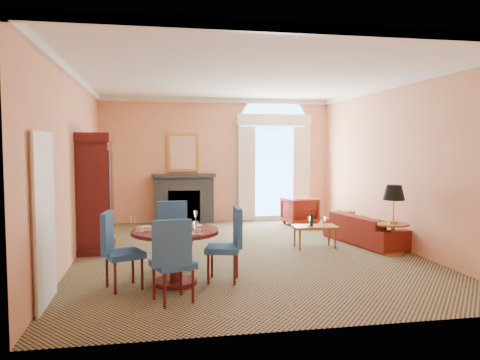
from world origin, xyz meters
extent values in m
plane|color=#191440|center=(0.00, 0.00, 0.00)|extent=(7.50, 7.50, 0.00)
cube|color=#EB9D70|center=(0.00, 3.75, 1.60)|extent=(6.00, 0.04, 3.20)
cube|color=#EB9D70|center=(-3.00, 0.00, 1.60)|extent=(0.04, 7.50, 3.20)
cube|color=#EB9D70|center=(3.00, 0.00, 1.60)|extent=(0.04, 7.50, 3.20)
cube|color=white|center=(0.00, 0.00, 3.20)|extent=(6.00, 7.50, 0.04)
cube|color=white|center=(0.00, 0.00, 3.14)|extent=(6.00, 7.50, 0.12)
cube|color=white|center=(-2.96, -2.40, 1.03)|extent=(0.08, 0.90, 2.06)
cube|color=#2F3338|center=(-0.90, 3.55, 0.60)|extent=(1.50, 0.40, 1.20)
cube|color=#2F3338|center=(-0.90, 3.52, 1.24)|extent=(1.60, 0.46, 0.08)
cube|color=gold|center=(-0.90, 3.72, 1.80)|extent=(0.80, 0.04, 1.00)
cube|color=silver|center=(-0.90, 3.70, 1.80)|extent=(0.64, 0.02, 0.84)
cube|color=white|center=(1.50, 3.73, 1.25)|extent=(1.90, 0.04, 2.50)
cube|color=#93C2F7|center=(1.50, 3.72, 1.25)|extent=(1.70, 0.02, 2.30)
cylinder|color=white|center=(1.50, 3.73, 2.50)|extent=(1.90, 0.04, 1.90)
cube|color=beige|center=(0.75, 3.61, 1.25)|extent=(0.45, 0.06, 2.45)
cube|color=beige|center=(2.25, 3.61, 1.25)|extent=(0.45, 0.06, 2.45)
cube|color=beige|center=(1.50, 3.61, 2.65)|extent=(2.00, 0.08, 0.30)
cube|color=#400E0E|center=(-2.72, 0.66, 1.01)|extent=(0.56, 1.01, 2.03)
cube|color=#400E0E|center=(-2.72, 0.66, 2.11)|extent=(0.63, 1.12, 0.16)
cube|color=#400E0E|center=(-2.72, 0.66, 0.05)|extent=(0.63, 1.12, 0.10)
cylinder|color=#400E0E|center=(-1.36, -1.82, 0.75)|extent=(1.23, 1.23, 0.05)
cylinder|color=#400E0E|center=(-1.36, -1.82, 0.36)|extent=(0.16, 0.16, 0.72)
cylinder|color=#400E0E|center=(-1.36, -1.82, 0.03)|extent=(0.62, 0.62, 0.06)
cylinder|color=white|center=(-1.08, -1.54, 0.78)|extent=(0.28, 0.28, 0.01)
imported|color=white|center=(-1.08, -1.54, 0.81)|extent=(0.15, 0.15, 0.04)
imported|color=white|center=(-1.16, -1.37, 0.82)|extent=(0.09, 0.09, 0.07)
cylinder|color=white|center=(-1.73, -1.72, 0.78)|extent=(0.28, 0.28, 0.01)
imported|color=white|center=(-1.73, -1.72, 0.81)|extent=(0.15, 0.15, 0.04)
imported|color=white|center=(-1.84, -1.87, 0.82)|extent=(0.09, 0.09, 0.07)
cylinder|color=white|center=(-1.26, -2.20, 0.78)|extent=(0.28, 0.28, 0.01)
imported|color=white|center=(-1.26, -2.20, 0.81)|extent=(0.15, 0.15, 0.04)
imported|color=white|center=(-1.07, -2.22, 0.82)|extent=(0.09, 0.09, 0.07)
cube|color=#255492|center=(-1.35, -1.03, 0.47)|extent=(0.60, 0.60, 0.08)
cube|color=#255492|center=(-1.35, -0.82, 0.78)|extent=(0.47, 0.07, 0.57)
cylinder|color=#400E0E|center=(-1.23, -0.80, 0.22)|extent=(0.04, 0.04, 0.43)
cylinder|color=#400E0E|center=(-1.59, -0.91, 0.22)|extent=(0.04, 0.04, 0.43)
cylinder|color=#400E0E|center=(-1.12, -1.15, 0.22)|extent=(0.04, 0.04, 0.43)
cylinder|color=#400E0E|center=(-1.48, -1.27, 0.22)|extent=(0.04, 0.04, 0.43)
cube|color=#255492|center=(-1.42, -2.57, 0.47)|extent=(0.61, 0.61, 0.08)
cube|color=#255492|center=(-1.44, -2.79, 0.78)|extent=(0.48, 0.11, 0.57)
cylinder|color=#400E0E|center=(-1.53, -2.81, 0.22)|extent=(0.04, 0.04, 0.43)
cylinder|color=#400E0E|center=(-1.18, -2.68, 0.22)|extent=(0.04, 0.04, 0.43)
cylinder|color=#400E0E|center=(-1.66, -2.46, 0.22)|extent=(0.04, 0.04, 0.43)
cylinder|color=#400E0E|center=(-1.31, -2.33, 0.22)|extent=(0.04, 0.04, 0.43)
cube|color=#255492|center=(-0.67, -1.80, 0.47)|extent=(0.58, 0.58, 0.08)
cube|color=#255492|center=(-0.46, -1.79, 0.78)|extent=(0.09, 0.48, 0.57)
cylinder|color=#400E0E|center=(-0.54, -2.02, 0.22)|extent=(0.04, 0.04, 0.43)
cylinder|color=#400E0E|center=(-0.45, -1.67, 0.22)|extent=(0.04, 0.04, 0.43)
cylinder|color=#400E0E|center=(-0.90, -1.93, 0.22)|extent=(0.04, 0.04, 0.43)
cylinder|color=#400E0E|center=(-0.81, -1.57, 0.22)|extent=(0.04, 0.04, 0.43)
cube|color=#255492|center=(-2.05, -1.91, 0.47)|extent=(0.62, 0.62, 0.08)
cube|color=#255492|center=(-2.27, -1.93, 0.78)|extent=(0.13, 0.48, 0.57)
cylinder|color=#400E0E|center=(-2.29, -1.80, 0.22)|extent=(0.04, 0.04, 0.43)
cylinder|color=#400E0E|center=(-2.16, -2.15, 0.22)|extent=(0.04, 0.04, 0.43)
cylinder|color=#400E0E|center=(-1.95, -1.67, 0.22)|extent=(0.04, 0.04, 0.43)
cylinder|color=#400E0E|center=(-1.81, -2.01, 0.22)|extent=(0.04, 0.04, 0.43)
imported|color=maroon|center=(2.55, 0.31, 0.29)|extent=(1.18, 2.13, 0.59)
imported|color=maroon|center=(1.92, 2.74, 0.34)|extent=(0.85, 0.87, 0.69)
cube|color=#97572D|center=(1.41, 0.15, 0.40)|extent=(0.87, 0.52, 0.05)
cylinder|color=#97572D|center=(1.05, -0.02, 0.19)|extent=(0.04, 0.04, 0.37)
cylinder|color=#97572D|center=(1.76, -0.02, 0.19)|extent=(0.04, 0.04, 0.37)
cylinder|color=#97572D|center=(1.05, 0.32, 0.19)|extent=(0.04, 0.04, 0.37)
cylinder|color=#97572D|center=(1.76, 0.32, 0.19)|extent=(0.04, 0.04, 0.37)
cylinder|color=#97572D|center=(2.60, -0.66, 0.54)|extent=(0.56, 0.56, 0.04)
cylinder|color=#97572D|center=(2.60, -0.66, 0.26)|extent=(0.08, 0.08, 0.53)
cylinder|color=#97572D|center=(2.60, -0.66, 0.02)|extent=(0.41, 0.41, 0.04)
camera|label=1|loc=(-1.64, -8.37, 1.93)|focal=35.00mm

